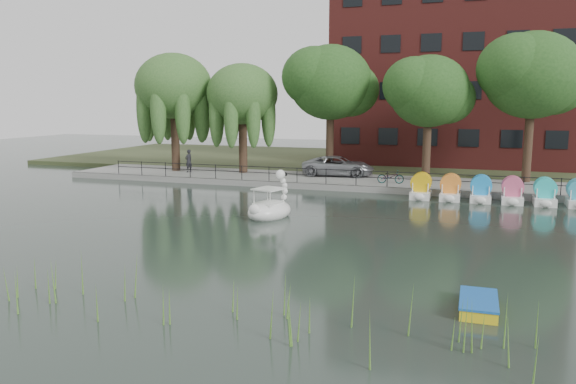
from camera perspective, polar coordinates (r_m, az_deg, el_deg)
The scene contains 18 objects.
ground_plane at distance 24.63m, azimuth -4.10°, elevation -4.34°, with size 120.00×120.00×0.00m, color #37463E.
promenade at distance 39.58m, azimuth 4.90°, elevation 1.10°, with size 40.00×6.00×0.40m, color gray.
kerb at distance 36.75m, azimuth 3.79°, elevation 0.49°, with size 40.00×0.25×0.40m, color gray.
land_strip at distance 53.18m, azimuth 8.52°, elevation 3.09°, with size 60.00×22.00×0.36m, color #47512D.
railing at distance 36.81m, azimuth 3.89°, elevation 1.99°, with size 32.00×0.05×1.00m.
apartment_building at distance 52.20m, azimuth 16.54°, elevation 12.80°, with size 20.00×10.07×18.00m.
willow_left at distance 44.57m, azimuth -11.55°, elevation 10.46°, with size 5.88×5.88×9.01m.
willow_mid at distance 42.53m, azimuth -4.66°, elevation 9.84°, with size 5.32×5.32×8.15m.
broadleaf_center at distance 41.39m, azimuth 4.34°, elevation 10.99°, with size 6.00×6.00×9.25m.
broadleaf_right at distance 39.70m, azimuth 14.12°, elevation 9.84°, with size 5.40×5.40×8.32m.
broadleaf_far at distance 40.71m, azimuth 23.61°, elevation 10.76°, with size 6.30×6.30×9.71m.
minivan at distance 40.87m, azimuth 5.11°, elevation 2.80°, with size 5.93×2.72×1.65m, color gray.
bicycle at distance 37.58m, azimuth 10.38°, elevation 1.63°, with size 1.72×0.60×1.00m, color gray.
pedestrian at distance 43.52m, azimuth -10.06°, elevation 3.31°, with size 0.71×0.48×1.98m, color black.
swan_boat at distance 28.17m, azimuth -1.82°, elevation -1.55°, with size 2.46×3.12×2.32m.
pedal_boat_row at distance 34.40m, azimuth 20.41°, elevation 0.01°, with size 9.65×1.70×1.40m.
yellow_rowboat at distance 16.74m, azimuth 18.79°, elevation -10.72°, with size 1.03×2.00×0.37m.
reed_bank at distance 15.43m, azimuth -11.07°, elevation -10.52°, with size 24.00×2.40×1.20m.
Camera 1 is at (9.33, -22.06, 5.77)m, focal length 35.00 mm.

